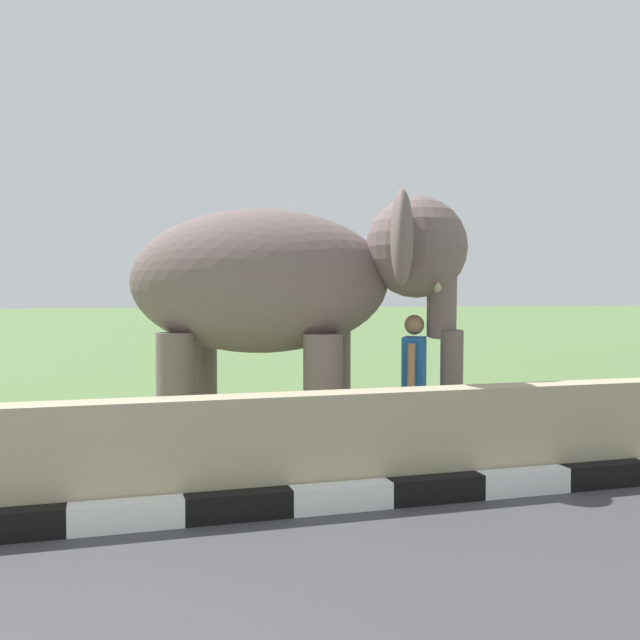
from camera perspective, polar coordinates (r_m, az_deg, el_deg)
The scene contains 3 objects.
barrier_parapet at distance 6.41m, azimuth -6.08°, elevation -10.45°, with size 28.00×0.36×1.00m, color tan.
elephant at distance 8.44m, azimuth -2.64°, elevation 2.70°, with size 4.02×3.26×3.01m.
person_handler at distance 8.37m, azimuth 7.49°, elevation -4.58°, with size 0.41×0.60×1.66m.
Camera 1 is at (0.86, -2.26, 1.87)m, focal length 40.28 mm.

